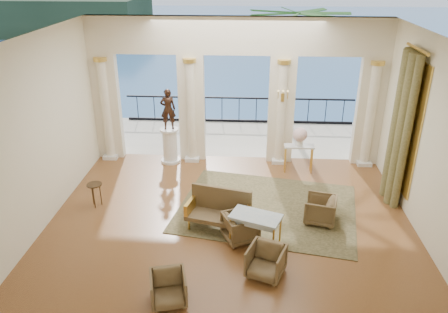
# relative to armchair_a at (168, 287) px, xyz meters

# --- Properties ---
(floor) EXTENTS (9.00, 9.00, 0.00)m
(floor) POSITION_rel_armchair_a_xyz_m (1.02, 2.80, -0.34)
(floor) COLOR #4D2D15
(floor) RESTS_ON ground
(room_walls) EXTENTS (9.00, 9.00, 9.00)m
(room_walls) POSITION_rel_armchair_a_xyz_m (1.02, 1.68, 2.54)
(room_walls) COLOR white
(room_walls) RESTS_ON ground
(arcade) EXTENTS (9.00, 0.56, 4.50)m
(arcade) POSITION_rel_armchair_a_xyz_m (1.02, 6.62, 2.24)
(arcade) COLOR beige
(arcade) RESTS_ON ground
(terrace) EXTENTS (10.00, 3.60, 0.10)m
(terrace) POSITION_rel_armchair_a_xyz_m (1.02, 8.60, -0.39)
(terrace) COLOR #BCB29A
(terrace) RESTS_ON ground
(balustrade) EXTENTS (9.00, 0.06, 1.03)m
(balustrade) POSITION_rel_armchair_a_xyz_m (1.02, 10.20, 0.07)
(balustrade) COLOR black
(balustrade) RESTS_ON terrace
(palm_tree) EXTENTS (2.00, 2.00, 4.50)m
(palm_tree) POSITION_rel_armchair_a_xyz_m (3.02, 9.40, 3.75)
(palm_tree) COLOR #4C3823
(palm_tree) RESTS_ON terrace
(headland) EXTENTS (22.00, 18.00, 6.00)m
(headland) POSITION_rel_armchair_a_xyz_m (-28.98, 72.80, -3.34)
(headland) COLOR black
(headland) RESTS_ON sea
(sea) EXTENTS (160.00, 160.00, 0.00)m
(sea) POSITION_rel_armchair_a_xyz_m (1.02, 62.80, -6.34)
(sea) COLOR #305A9A
(sea) RESTS_ON ground
(curtain) EXTENTS (0.33, 1.40, 4.09)m
(curtain) POSITION_rel_armchair_a_xyz_m (5.31, 4.30, 1.68)
(curtain) COLOR brown
(curtain) RESTS_ON ground
(window_frame) EXTENTS (0.04, 1.60, 3.40)m
(window_frame) POSITION_rel_armchair_a_xyz_m (5.49, 4.30, 1.76)
(window_frame) COLOR gold
(window_frame) RESTS_ON room_walls
(wall_sconce) EXTENTS (0.30, 0.11, 0.33)m
(wall_sconce) POSITION_rel_armchair_a_xyz_m (2.42, 6.31, 1.88)
(wall_sconce) COLOR gold
(wall_sconce) RESTS_ON arcade
(rug) EXTENTS (5.07, 4.26, 0.02)m
(rug) POSITION_rel_armchair_a_xyz_m (1.97, 3.57, -0.33)
(rug) COLOR #2F331B
(rug) RESTS_ON ground
(armchair_a) EXTENTS (0.80, 0.77, 0.69)m
(armchair_a) POSITION_rel_armchair_a_xyz_m (0.00, 0.00, 0.00)
(armchair_a) COLOR #443820
(armchair_a) RESTS_ON ground
(armchair_b) EXTENTS (0.90, 0.87, 0.73)m
(armchair_b) POSITION_rel_armchair_a_xyz_m (1.86, 0.90, 0.02)
(armchair_b) COLOR #443820
(armchair_b) RESTS_ON ground
(armchair_c) EXTENTS (0.83, 0.87, 0.75)m
(armchair_c) POSITION_rel_armchair_a_xyz_m (3.25, 3.01, 0.03)
(armchair_c) COLOR #443820
(armchair_c) RESTS_ON ground
(armchair_d) EXTENTS (0.91, 0.94, 0.74)m
(armchair_d) POSITION_rel_armchair_a_xyz_m (1.31, 2.13, 0.03)
(armchair_d) COLOR #443820
(armchair_d) RESTS_ON ground
(settee) EXTENTS (1.62, 1.01, 1.00)m
(settee) POSITION_rel_armchair_a_xyz_m (0.77, 2.60, 0.15)
(settee) COLOR #443820
(settee) RESTS_ON ground
(game_table) EXTENTS (1.26, 0.96, 0.77)m
(game_table) POSITION_rel_armchair_a_xyz_m (1.65, 1.95, 0.35)
(game_table) COLOR #A6BECE
(game_table) RESTS_ON ground
(pedestal) EXTENTS (0.62, 0.62, 1.13)m
(pedestal) POSITION_rel_armchair_a_xyz_m (-1.07, 6.30, 0.20)
(pedestal) COLOR silver
(pedestal) RESTS_ON ground
(statue) EXTENTS (0.52, 0.38, 1.29)m
(statue) POSITION_rel_armchair_a_xyz_m (-1.07, 6.30, 1.43)
(statue) COLOR black
(statue) RESTS_ON pedestal
(console_table) EXTENTS (0.90, 0.36, 0.85)m
(console_table) POSITION_rel_armchair_a_xyz_m (2.97, 5.85, 0.37)
(console_table) COLOR silver
(console_table) RESTS_ON ground
(urn) EXTENTS (0.43, 0.43, 0.57)m
(urn) POSITION_rel_armchair_a_xyz_m (2.97, 5.85, 0.84)
(urn) COLOR white
(urn) RESTS_ON console_table
(side_table) EXTENTS (0.40, 0.40, 0.65)m
(side_table) POSITION_rel_armchair_a_xyz_m (-2.55, 3.42, 0.21)
(side_table) COLOR black
(side_table) RESTS_ON ground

